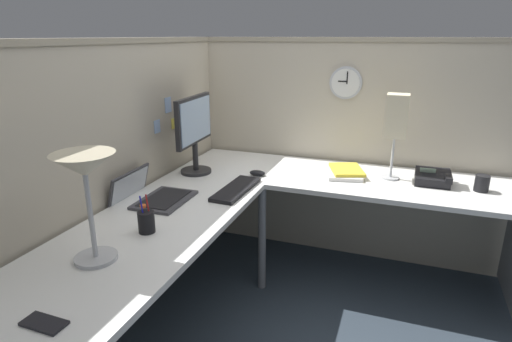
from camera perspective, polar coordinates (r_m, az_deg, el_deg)
ground_plane at (r=2.73m, az=2.98°, el=-17.77°), size 6.80×6.80×0.00m
cubicle_wall_back at (r=2.44m, az=-19.32°, el=-2.19°), size 2.57×0.12×1.58m
cubicle_wall_right at (r=3.12m, az=12.58°, el=2.70°), size 0.12×2.37×1.58m
desk at (r=2.27m, az=3.31°, el=-7.05°), size 2.35×2.15×0.73m
monitor at (r=2.72m, az=-8.37°, el=5.69°), size 0.46×0.20×0.50m
laptop at (r=2.39m, az=-14.33°, el=-3.17°), size 0.35×0.39×0.22m
keyboard at (r=2.44m, az=-2.72°, el=-2.47°), size 0.43×0.16×0.02m
computer_mouse at (r=2.70m, az=0.19°, el=-0.27°), size 0.06×0.10×0.03m
desk_lamp_dome at (r=1.71m, az=-22.21°, el=-0.39°), size 0.24×0.24×0.44m
pen_cup at (r=1.99m, az=-14.68°, el=-6.65°), size 0.08×0.08×0.18m
cell_phone at (r=1.54m, az=-26.84°, el=-17.97°), size 0.07×0.15×0.01m
office_phone at (r=2.76m, az=22.99°, el=-0.91°), size 0.19×0.21×0.11m
book_stack at (r=2.77m, az=12.04°, el=-0.12°), size 0.33×0.28×0.04m
desk_lamp_paper at (r=2.69m, az=18.52°, el=6.79°), size 0.13×0.13×0.53m
coffee_mug at (r=2.75m, az=28.35°, el=-1.48°), size 0.08×0.08×0.10m
wall_clock at (r=2.99m, az=12.11°, el=11.65°), size 0.04×0.22×0.22m
pinned_note_leftmost at (r=2.85m, az=-10.97°, el=6.41°), size 0.08×0.00×0.07m
pinned_note_middle at (r=2.77m, az=-11.86°, el=8.77°), size 0.07×0.00×0.10m
pinned_note_rightmost at (r=2.68m, az=-13.28°, el=5.91°), size 0.06×0.00×0.08m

